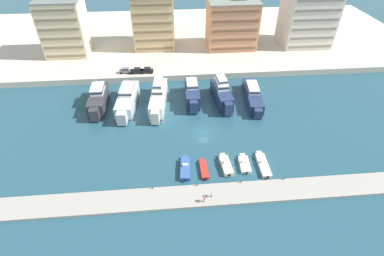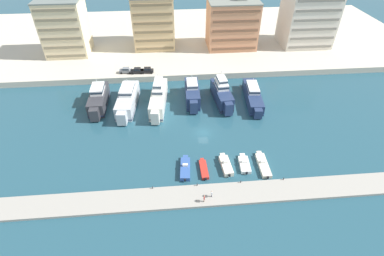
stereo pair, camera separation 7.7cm
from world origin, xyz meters
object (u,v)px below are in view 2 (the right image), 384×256
at_px(motorboat_white_center_left, 244,164).
at_px(car_grey_far_left, 126,70).
at_px(yacht_navy_center_left, 192,93).
at_px(motorboat_blue_far_left, 185,168).
at_px(pedestrian_mid_deck, 204,198).
at_px(yacht_navy_center, 222,93).
at_px(motorboat_cream_mid_left, 226,165).
at_px(pedestrian_near_edge, 212,193).
at_px(yacht_silver_left, 127,100).
at_px(yacht_charcoal_far_left, 98,99).
at_px(yacht_ivory_mid_left, 158,97).
at_px(motorboat_red_left, 204,169).
at_px(car_black_left, 137,70).
at_px(motorboat_cream_center, 263,165).
at_px(yacht_navy_center_right, 253,95).
at_px(car_black_mid_left, 147,70).

distance_m(motorboat_white_center_left, car_grey_far_left, 52.39).
distance_m(yacht_navy_center_left, motorboat_blue_far_left, 28.50).
distance_m(car_grey_far_left, pedestrian_mid_deck, 56.20).
height_order(yacht_navy_center, motorboat_cream_mid_left, yacht_navy_center).
height_order(motorboat_white_center_left, pedestrian_near_edge, pedestrian_near_edge).
relative_size(yacht_silver_left, motorboat_blue_far_left, 2.48).
height_order(yacht_charcoal_far_left, yacht_ivory_mid_left, yacht_ivory_mid_left).
relative_size(motorboat_blue_far_left, pedestrian_mid_deck, 4.40).
bearing_deg(motorboat_red_left, car_black_left, 111.09).
height_order(motorboat_red_left, motorboat_cream_mid_left, motorboat_cream_mid_left).
bearing_deg(motorboat_cream_center, yacht_navy_center, 100.24).
xyz_separation_m(yacht_silver_left, pedestrian_near_edge, (19.20, -34.65, -0.78)).
xyz_separation_m(yacht_navy_center, motorboat_cream_mid_left, (-3.42, -26.61, -2.14)).
bearing_deg(yacht_navy_center_right, yacht_navy_center, 177.92).
distance_m(yacht_navy_center_right, pedestrian_near_edge, 38.61).
bearing_deg(motorboat_white_center_left, motorboat_cream_mid_left, -178.84).
distance_m(yacht_charcoal_far_left, yacht_silver_left, 8.31).
distance_m(yacht_navy_center_left, motorboat_white_center_left, 29.46).
xyz_separation_m(pedestrian_near_edge, pedestrian_mid_deck, (-1.61, -1.08, 0.03)).
bearing_deg(yacht_charcoal_far_left, motorboat_cream_mid_left, -40.80).
height_order(yacht_silver_left, yacht_navy_center, yacht_navy_center).
distance_m(yacht_navy_center, pedestrian_near_edge, 35.91).
height_order(yacht_silver_left, motorboat_red_left, yacht_silver_left).
xyz_separation_m(yacht_navy_center, motorboat_white_center_left, (0.80, -26.53, -2.26)).
bearing_deg(yacht_navy_center, yacht_navy_center_left, 170.82).
bearing_deg(yacht_ivory_mid_left, pedestrian_near_edge, -73.25).
bearing_deg(yacht_navy_center_right, car_black_left, 154.38).
distance_m(yacht_silver_left, motorboat_blue_far_left, 30.20).
relative_size(yacht_navy_center_right, pedestrian_mid_deck, 11.08).
bearing_deg(yacht_silver_left, car_black_mid_left, 72.79).
distance_m(yacht_navy_center, pedestrian_mid_deck, 37.33).
xyz_separation_m(motorboat_blue_far_left, pedestrian_mid_deck, (3.06, -9.32, 1.04)).
distance_m(yacht_ivory_mid_left, car_grey_far_left, 20.02).
height_order(yacht_navy_center_right, motorboat_white_center_left, yacht_navy_center_right).
xyz_separation_m(yacht_navy_center_right, motorboat_blue_far_left, (-21.60, -26.46, -1.22)).
distance_m(car_black_mid_left, pedestrian_mid_deck, 53.69).
height_order(yacht_charcoal_far_left, pedestrian_mid_deck, yacht_charcoal_far_left).
distance_m(yacht_ivory_mid_left, yacht_navy_center_left, 9.92).
relative_size(yacht_navy_center_right, car_black_left, 4.62).
bearing_deg(yacht_navy_center_left, car_black_mid_left, 132.37).
relative_size(yacht_navy_center, yacht_navy_center_right, 0.83).
bearing_deg(car_black_mid_left, yacht_navy_center_left, -47.63).
relative_size(motorboat_blue_far_left, motorboat_white_center_left, 1.21).
xyz_separation_m(yacht_silver_left, car_grey_far_left, (-1.84, 16.99, 0.62)).
bearing_deg(car_grey_far_left, pedestrian_near_edge, -67.83).
relative_size(motorboat_white_center_left, pedestrian_near_edge, 3.72).
height_order(motorboat_cream_mid_left, car_black_left, car_black_left).
bearing_deg(yacht_charcoal_far_left, yacht_ivory_mid_left, -4.03).
bearing_deg(yacht_navy_center, yacht_charcoal_far_left, 178.65).
bearing_deg(car_black_left, motorboat_cream_center, -55.20).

